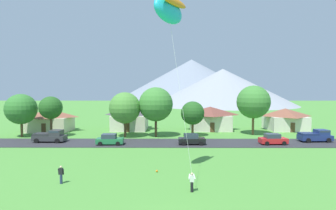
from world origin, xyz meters
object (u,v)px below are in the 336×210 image
Objects in this scene: watcher_person at (61,174)px; parked_car_black_west_end at (192,139)px; tree_right_of_center at (253,102)px; parked_car_green_mid_west at (110,140)px; house_right_center at (210,118)px; kite_flyer_with_kite at (169,11)px; soccer_ball at (157,171)px; tree_far_right at (21,109)px; pickup_truck_charcoal_west_side at (51,136)px; tree_near_left at (193,113)px; tree_near_right at (156,104)px; house_leftmost at (130,118)px; parked_car_red_mid_east at (273,139)px; house_rightmost at (50,120)px; pickup_truck_navy_east_side at (316,136)px; tree_center at (125,108)px; house_left_center at (285,119)px; tree_left_of_center at (51,108)px.

parked_car_black_west_end is at bearing 52.21° from watcher_person.
parked_car_black_west_end is at bearing -143.00° from tree_right_of_center.
house_right_center is at bearing 41.02° from parked_car_green_mid_west.
kite_flyer_with_kite reaches higher than soccer_ball.
parked_car_black_west_end is (30.89, -7.14, -4.26)m from tree_far_right.
pickup_truck_charcoal_west_side is 3.13× the size of watcher_person.
tree_near_left is at bearing 75.40° from soccer_ball.
house_right_center is at bearing 36.10° from tree_near_right.
house_leftmost is 2.01× the size of parked_car_red_mid_east.
house_rightmost is 1.66× the size of pickup_truck_navy_east_side.
watcher_person is at bearing -170.95° from kite_flyer_with_kite.
parked_car_green_mid_west is at bearing -138.98° from house_right_center.
parked_car_green_mid_west is at bearing 87.89° from watcher_person.
kite_flyer_with_kite is at bearing -59.12° from parked_car_green_mid_west.
tree_near_left reaches higher than parked_car_red_mid_east.
house_right_center is at bearing 25.85° from pickup_truck_charcoal_west_side.
tree_far_right is at bearing 157.80° from parked_car_green_mid_west.
kite_flyer_with_kite reaches higher than tree_center.
tree_far_right is (-52.57, -8.84, 2.71)m from house_left_center.
tree_far_right is at bearing -178.86° from tree_near_left.
tree_far_right reaches higher than pickup_truck_navy_east_side.
tree_near_left is at bearing 83.87° from parked_car_black_west_end.
house_rightmost reaches higher than soccer_ball.
house_left_center is 1.94× the size of parked_car_black_west_end.
house_left_center is 48.55m from watcher_person.
pickup_truck_navy_east_side is (51.78, -4.75, -4.07)m from tree_far_right.
parked_car_black_west_end is 22.05m from watcher_person.
house_leftmost is at bearing 92.89° from tree_center.
tree_near_left is 1.55× the size of parked_car_black_west_end.
house_left_center reaches higher than pickup_truck_navy_east_side.
tree_near_right is 24.89m from tree_far_right.
house_rightmost is 36.61× the size of soccer_ball.
tree_left_of_center reaches higher than house_leftmost.
house_right_center is at bearing -2.21° from house_leftmost.
kite_flyer_with_kite reaches higher than house_rightmost.
parked_car_black_west_end is 21.03m from pickup_truck_navy_east_side.
parked_car_black_west_end is at bearing 0.95° from parked_car_green_mid_west.
kite_flyer_with_kite reaches higher than tree_far_right.
tree_near_left is at bearing 147.84° from parked_car_red_mid_east.
tree_near_left reaches higher than pickup_truck_navy_east_side.
house_right_center reaches higher than house_leftmost.
tree_near_left is 14.67m from parked_car_red_mid_east.
parked_car_red_mid_east is at bearing 0.83° from parked_car_black_west_end.
house_rightmost is 0.96× the size of tree_near_right.
tree_left_of_center is at bearing -179.21° from tree_center.
tree_near_right is 1.74× the size of pickup_truck_navy_east_side.
kite_flyer_with_kite reaches higher than house_leftmost.
kite_flyer_with_kite is (25.05, -29.75, 13.77)m from house_rightmost.
watcher_person is at bearing -136.50° from house_left_center.
house_leftmost reaches higher than pickup_truck_charcoal_west_side.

